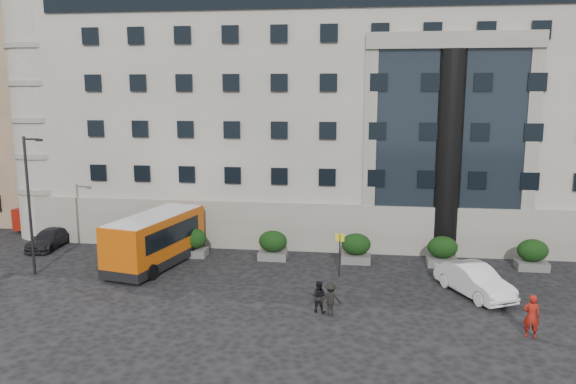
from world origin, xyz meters
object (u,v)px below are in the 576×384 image
street_lamp (30,201)px  white_taxi (474,280)px  hedge_c (356,248)px  pedestrian_a (531,316)px  hedge_d (442,251)px  parked_car_c (49,239)px  parked_car_d (53,218)px  hedge_b (273,245)px  minibus (155,238)px  pedestrian_c (331,299)px  hedge_e (532,254)px  bus_stop_sign (340,247)px  hedge_a (193,242)px  pedestrian_b (319,296)px  red_truck (48,211)px

street_lamp → white_taxi: (24.50, -0.07, -3.57)m
hedge_c → pedestrian_a: bearing=-52.3°
hedge_c → hedge_d: 5.20m
pedestrian_a → parked_car_c: bearing=-9.3°
hedge_d → parked_car_d: bearing=168.3°
hedge_b → minibus: (-6.84, -2.20, 0.80)m
hedge_c → pedestrian_c: bearing=-97.3°
hedge_e → bus_stop_sign: 11.67m
hedge_b → parked_car_d: (-18.20, 5.94, -0.15)m
hedge_a → hedge_d: 15.60m
hedge_c → street_lamp: 19.27m
hedge_c → white_taxi: bearing=-38.3°
pedestrian_b → pedestrian_c: (0.60, -0.24, -0.00)m
hedge_b → parked_car_d: bearing=161.9°
hedge_b → white_taxi: bearing=-23.2°
red_truck → pedestrian_a: (31.42, -15.82, -0.37)m
hedge_e → pedestrian_a: size_ratio=0.95×
minibus → pedestrian_a: minibus is taller
hedge_e → parked_car_c: 31.08m
street_lamp → hedge_d: bearing=11.5°
hedge_d → red_truck: bearing=168.3°
pedestrian_c → hedge_d: bearing=-128.0°
hedge_b → street_lamp: bearing=-159.9°
hedge_c → pedestrian_b: (-1.67, -8.19, -0.15)m
hedge_c → red_truck: red_truck is taller
minibus → bus_stop_sign: bearing=9.3°
hedge_e → street_lamp: (-28.74, -4.80, 3.44)m
hedge_a → pedestrian_b: 11.97m
bus_stop_sign → minibus: bearing=176.9°
hedge_a → red_truck: (-13.42, 5.99, 0.41)m
parked_car_d → white_taxi: white_taxi is taller
minibus → hedge_b: bearing=30.3°
hedge_e → parked_car_d: size_ratio=0.33×
bus_stop_sign → parked_car_d: (-22.50, 8.74, -0.95)m
minibus → pedestrian_b: (10.37, -5.99, -0.95)m
pedestrian_b → hedge_b: bearing=-54.4°
hedge_a → pedestrian_b: (8.73, -8.19, -0.15)m
white_taxi → pedestrian_c: (-7.24, -3.56, -0.02)m
hedge_d → white_taxi: bearing=-78.8°
hedge_b → pedestrian_b: size_ratio=1.18×
bus_stop_sign → white_taxi: bearing=-16.4°
hedge_a → red_truck: 14.71m
hedge_b → hedge_e: same height
red_truck → bus_stop_sign: bearing=-9.0°
hedge_c → parked_car_d: bearing=165.8°
parked_car_c → pedestrian_a: (28.27, -10.46, 0.35)m
hedge_d → hedge_c: bearing=180.0°
parked_car_c → pedestrian_a: bearing=-23.5°
hedge_a → pedestrian_a: bearing=-28.6°
hedge_d → hedge_e: same height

